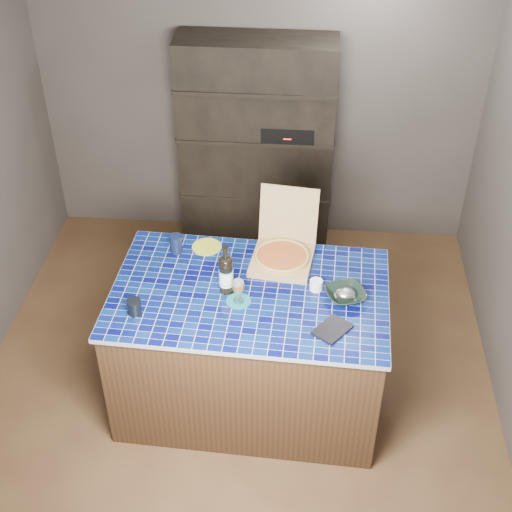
# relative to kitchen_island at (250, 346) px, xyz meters

# --- Properties ---
(room) EXTENTS (3.50, 3.50, 3.50)m
(room) POSITION_rel_kitchen_island_xyz_m (-0.11, 0.23, 0.80)
(room) COLOR brown
(room) RESTS_ON ground
(shelving_unit) EXTENTS (1.20, 0.41, 1.80)m
(shelving_unit) POSITION_rel_kitchen_island_xyz_m (-0.10, 1.76, 0.45)
(shelving_unit) COLOR black
(shelving_unit) RESTS_ON floor
(kitchen_island) EXTENTS (1.70, 1.12, 0.91)m
(kitchen_island) POSITION_rel_kitchen_island_xyz_m (0.00, 0.00, 0.00)
(kitchen_island) COLOR #3F2A19
(kitchen_island) RESTS_ON floor
(pizza_box) EXTENTS (0.42, 0.49, 0.41)m
(pizza_box) POSITION_rel_kitchen_island_xyz_m (0.18, 0.32, 0.51)
(pizza_box) COLOR tan
(pizza_box) RESTS_ON kitchen_island
(mead_bottle) EXTENTS (0.09, 0.09, 0.33)m
(mead_bottle) POSITION_rel_kitchen_island_xyz_m (-0.14, -0.01, 0.58)
(mead_bottle) COLOR black
(mead_bottle) RESTS_ON kitchen_island
(teal_trivet) EXTENTS (0.15, 0.15, 0.01)m
(teal_trivet) POSITION_rel_kitchen_island_xyz_m (-0.06, -0.10, 0.46)
(teal_trivet) COLOR #156A72
(teal_trivet) RESTS_ON kitchen_island
(wine_glass) EXTENTS (0.07, 0.07, 0.17)m
(wine_glass) POSITION_rel_kitchen_island_xyz_m (-0.06, -0.10, 0.57)
(wine_glass) COLOR white
(wine_glass) RESTS_ON teal_trivet
(tumbler) EXTENTS (0.08, 0.08, 0.09)m
(tumbler) POSITION_rel_kitchen_island_xyz_m (-0.64, -0.25, 0.50)
(tumbler) COLOR black
(tumbler) RESTS_ON kitchen_island
(dvd_case) EXTENTS (0.24, 0.26, 0.02)m
(dvd_case) POSITION_rel_kitchen_island_xyz_m (0.49, -0.30, 0.46)
(dvd_case) COLOR black
(dvd_case) RESTS_ON kitchen_island
(bowl) EXTENTS (0.30, 0.30, 0.06)m
(bowl) POSITION_rel_kitchen_island_xyz_m (0.57, -0.02, 0.48)
(bowl) COLOR black
(bowl) RESTS_ON kitchen_island
(foil_contents) EXTENTS (0.12, 0.10, 0.06)m
(foil_contents) POSITION_rel_kitchen_island_xyz_m (0.57, -0.02, 0.49)
(foil_contents) COLOR #B0B3BC
(foil_contents) RESTS_ON bowl
(white_jar) EXTENTS (0.08, 0.08, 0.07)m
(white_jar) POSITION_rel_kitchen_island_xyz_m (0.39, 0.05, 0.49)
(white_jar) COLOR white
(white_jar) RESTS_ON kitchen_island
(navy_cup) EXTENTS (0.08, 0.08, 0.12)m
(navy_cup) POSITION_rel_kitchen_island_xyz_m (-0.50, 0.36, 0.52)
(navy_cup) COLOR black
(navy_cup) RESTS_ON kitchen_island
(green_trivet) EXTENTS (0.19, 0.19, 0.01)m
(green_trivet) POSITION_rel_kitchen_island_xyz_m (-0.32, 0.42, 0.46)
(green_trivet) COLOR gold
(green_trivet) RESTS_ON kitchen_island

